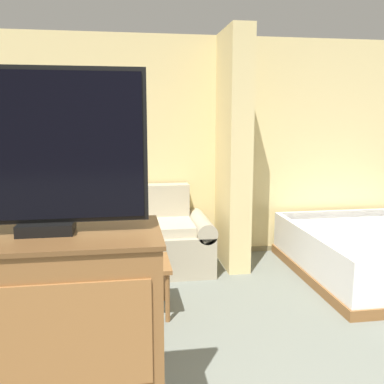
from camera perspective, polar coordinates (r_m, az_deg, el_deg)
wall_back at (r=5.22m, az=3.63°, el=5.78°), size 7.11×0.16×2.60m
wall_partition_pillar at (r=4.80m, az=5.49°, el=5.46°), size 0.24×0.77×2.60m
couch at (r=4.80m, az=-9.27°, el=-6.47°), size 1.96×0.84×0.90m
coffee_table at (r=3.74m, az=-9.02°, el=-10.11°), size 0.77×0.51×0.45m
side_table at (r=4.84m, az=-22.95°, el=-5.53°), size 0.46×0.46×0.53m
table_lamp at (r=4.76m, az=-23.24°, el=-1.31°), size 0.28×0.28×0.42m
tv_dresser at (r=2.23m, az=-17.92°, el=-19.84°), size 1.01×0.56×1.16m
tv at (r=1.95m, az=-19.39°, el=5.10°), size 0.90×0.16×0.72m
bed at (r=5.00m, az=23.33°, el=-7.27°), size 1.65×1.92×0.51m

